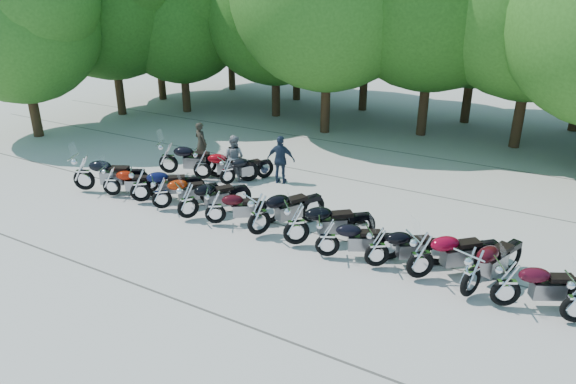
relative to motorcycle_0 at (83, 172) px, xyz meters
The scene contains 28 objects.
ground 7.39m from the motorcycle_0, ahead, with size 90.00×90.00×0.00m, color #A39C93.
tree_0 15.69m from the motorcycle_0, 122.69° to the left, with size 7.50×7.50×9.21m.
tree_1 12.59m from the motorcycle_0, 113.44° to the left, with size 6.97×6.97×8.55m.
tree_2 13.27m from the motorcycle_0, 89.61° to the left, with size 7.31×7.31×8.97m.
tree_9 18.90m from the motorcycle_0, 109.80° to the left, with size 7.59×7.59×9.32m.
tree_10 17.32m from the motorcycle_0, 93.29° to the left, with size 7.78×7.78×9.55m.
tree_11 17.11m from the motorcycle_0, 77.43° to the left, with size 7.56×7.56×9.28m.
tree_12 19.16m from the motorcycle_0, 60.38° to the left, with size 7.88×7.88×9.67m.
tree_16 9.38m from the motorcycle_0, 154.28° to the left, with size 6.97×6.97×8.55m.
motorcycle_0 is the anchor object (origin of this frame).
motorcycle_1 1.16m from the motorcycle_0, ahead, with size 0.64×2.10×1.19m, color maroon, non-canonical shape.
motorcycle_2 2.39m from the motorcycle_0, ahead, with size 0.71×2.34×1.32m, color #0B0F34, non-canonical shape.
motorcycle_3 3.34m from the motorcycle_0, ahead, with size 0.65×2.14×1.21m, color #9E2405, non-canonical shape.
motorcycle_4 4.52m from the motorcycle_0, ahead, with size 0.71×2.34×1.32m, color black, non-canonical shape.
motorcycle_5 5.45m from the motorcycle_0, ahead, with size 0.65×2.14×1.21m, color black, non-canonical shape.
motorcycle_6 6.96m from the motorcycle_0, ahead, with size 0.77×2.53×1.43m, color black, non-canonical shape.
motorcycle_7 8.14m from the motorcycle_0, ahead, with size 0.77×2.52×1.42m, color black, non-canonical shape.
motorcycle_8 9.14m from the motorcycle_0, ahead, with size 0.67×2.20×1.25m, color black, non-canonical shape.
motorcycle_9 10.43m from the motorcycle_0, ahead, with size 0.67×2.21×1.25m, color black, non-canonical shape.
motorcycle_10 11.52m from the motorcycle_0, ahead, with size 0.75×2.47×1.40m, color maroon, non-canonical shape.
motorcycle_11 12.72m from the motorcycle_0, ahead, with size 0.75×2.48×1.40m, color #34070D, non-canonical shape.
motorcycle_12 13.46m from the motorcycle_0, ahead, with size 0.70×2.30×1.30m, color #3A0714, non-canonical shape.
motorcycle_14 3.00m from the motorcycle_0, 63.50° to the left, with size 0.77×2.53×1.43m, color black, non-canonical shape.
motorcycle_15 4.00m from the motorcycle_0, 45.52° to the left, with size 0.70×2.28×1.29m, color maroon, non-canonical shape.
motorcycle_16 4.83m from the motorcycle_0, 36.73° to the left, with size 0.63×2.08×1.17m, color black, non-canonical shape.
rider_0 4.60m from the motorcycle_0, 69.72° to the left, with size 0.61×0.40×1.67m, color black.
rider_1 5.12m from the motorcycle_0, 43.46° to the left, with size 0.81×0.63×1.66m, color gray.
rider_2 6.73m from the motorcycle_0, 37.27° to the left, with size 1.01×0.42×1.73m, color #1D293D.
Camera 1 is at (6.75, -10.24, 6.67)m, focal length 32.00 mm.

